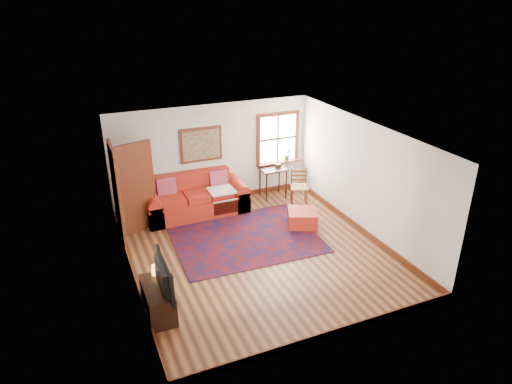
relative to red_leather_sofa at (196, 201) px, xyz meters
name	(u,v)px	position (x,y,z in m)	size (l,w,h in m)	color
ground	(257,252)	(0.63, -2.28, -0.31)	(5.50, 5.50, 0.00)	#482413
room_envelope	(257,178)	(0.63, -2.27, 1.34)	(5.04, 5.54, 2.52)	silver
window	(279,144)	(2.41, 0.42, 1.00)	(1.18, 0.20, 1.38)	white
doorway	(128,190)	(-1.58, -0.50, 0.75)	(0.89, 1.08, 2.14)	black
framed_artwork	(201,145)	(0.33, 0.43, 1.24)	(1.05, 0.07, 0.85)	#612914
persian_rug	(245,238)	(0.62, -1.63, -0.30)	(3.05, 2.44, 0.02)	#560C0C
red_leather_sofa	(196,201)	(0.00, 0.00, 0.00)	(2.42, 1.00, 0.95)	#AD2516
red_ottoman	(302,218)	(2.04, -1.60, -0.13)	(0.64, 0.64, 0.37)	#AD2516
side_table	(273,173)	(2.11, 0.11, 0.34)	(0.66, 0.49, 0.79)	black
ladder_back_chair	(299,185)	(2.55, -0.47, 0.17)	(0.54, 0.53, 0.90)	tan
media_cabinet	(158,300)	(-1.64, -3.41, -0.05)	(0.43, 0.95, 0.52)	black
television	(159,277)	(-1.62, -3.57, 0.50)	(1.02, 0.13, 0.59)	black
candle_hurricane	(155,271)	(-1.59, -3.05, 0.29)	(0.12, 0.12, 0.18)	silver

